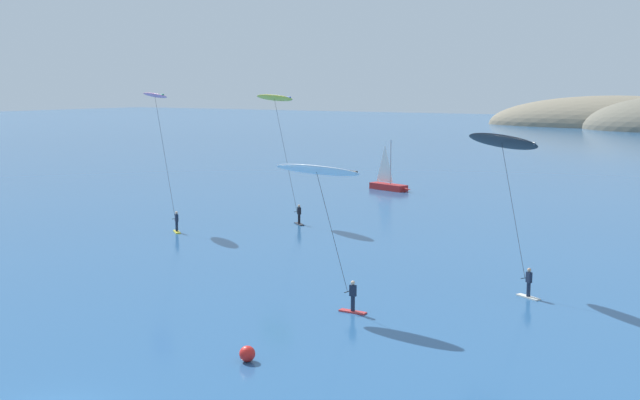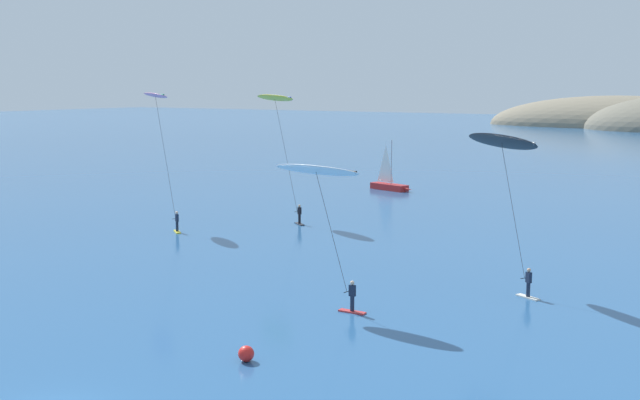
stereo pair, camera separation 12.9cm
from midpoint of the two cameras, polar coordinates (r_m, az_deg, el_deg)
sailboat_near at (r=91.37m, az=5.12°, el=1.10°), size 5.94×2.66×5.70m
kitesurfer_pink at (r=69.49m, az=-11.46°, el=6.62°), size 7.67×4.95×11.29m
kitesurfer_black at (r=47.55m, az=12.96°, el=3.53°), size 6.26×4.77×9.16m
kitesurfer_white at (r=42.48m, az=-0.00°, el=1.43°), size 6.03×1.87×7.75m
kitesurfer_yellow at (r=70.93m, az=-3.07°, el=6.73°), size 7.30×4.04×11.11m
marker_buoy at (r=35.28m, az=-5.17°, el=-10.83°), size 0.70×0.70×0.70m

